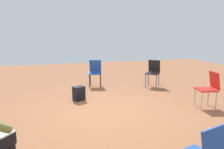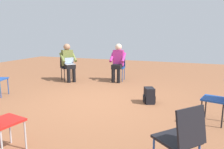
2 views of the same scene
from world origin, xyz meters
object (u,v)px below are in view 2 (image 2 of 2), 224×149
object	(u,v)px
person_in_magenta	(118,60)
backpack_near_laptop_user	(149,96)
person_with_laptop	(68,60)
chair_south	(219,96)
chair_southwest	(182,137)
chair_northeast	(67,66)
chair_east	(119,66)

from	to	relation	value
person_in_magenta	backpack_near_laptop_user	distance (m)	2.49
person_in_magenta	person_with_laptop	bearing A→B (deg)	13.54
person_with_laptop	backpack_near_laptop_user	size ratio (longest dim) A/B	3.44
chair_south	backpack_near_laptop_user	size ratio (longest dim) A/B	2.36
person_with_laptop	person_in_magenta	bearing A→B (deg)	149.54
person_with_laptop	person_in_magenta	world-z (taller)	same
person_with_laptop	chair_south	bearing A→B (deg)	104.01
chair_southwest	person_with_laptop	world-z (taller)	person_with_laptop
chair_south	person_with_laptop	bearing A→B (deg)	78.69
backpack_near_laptop_user	chair_northeast	bearing A→B (deg)	64.02
chair_northeast	chair_southwest	xyz separation A→B (m)	(-4.04, -3.96, 0.00)
chair_southwest	person_in_magenta	world-z (taller)	person_in_magenta
person_with_laptop	person_in_magenta	distance (m)	1.64
person_in_magenta	backpack_near_laptop_user	bearing A→B (deg)	120.45
chair_northeast	chair_east	xyz separation A→B (m)	(0.60, -1.66, 0.00)
chair_northeast	chair_east	world-z (taller)	same
chair_south	person_in_magenta	world-z (taller)	person_in_magenta
chair_northeast	person_with_laptop	xyz separation A→B (m)	(-0.11, -0.13, 0.20)
chair_southwest	person_in_magenta	xyz separation A→B (m)	(4.48, 2.28, 0.20)
person_in_magenta	chair_south	bearing A→B (deg)	130.41
chair_south	chair_northeast	bearing A→B (deg)	78.22
chair_east	chair_south	bearing A→B (deg)	128.87
person_with_laptop	backpack_near_laptop_user	distance (m)	3.35
person_with_laptop	chair_southwest	bearing A→B (deg)	84.28
backpack_near_laptop_user	chair_south	bearing A→B (deg)	-117.68
chair_south	chair_east	bearing A→B (deg)	59.55
chair_south	chair_east	xyz separation A→B (m)	(2.84, 2.82, 0.00)
chair_northeast	chair_southwest	distance (m)	5.66
chair_northeast	backpack_near_laptop_user	size ratio (longest dim) A/B	2.36
chair_east	person_in_magenta	xyz separation A→B (m)	(-0.17, -0.02, 0.20)
chair_south	chair_southwest	distance (m)	1.88
chair_south	backpack_near_laptop_user	world-z (taller)	chair_south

